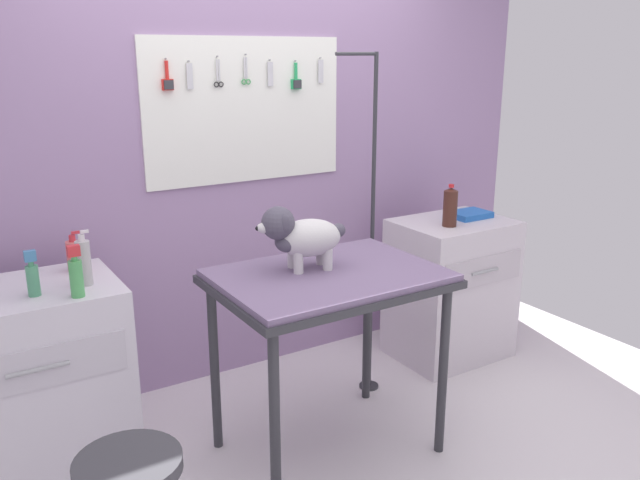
{
  "coord_description": "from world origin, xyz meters",
  "views": [
    {
      "loc": [
        -1.59,
        -2.06,
        1.84
      ],
      "look_at": [
        -0.15,
        0.24,
        1.06
      ],
      "focal_mm": 36.66,
      "sensor_mm": 36.0,
      "label": 1
    }
  ],
  "objects_px": {
    "cabinet_right": "(450,289)",
    "soda_bottle": "(450,207)",
    "dog": "(300,236)",
    "counter_left": "(32,383)",
    "shampoo_bottle": "(33,277)",
    "grooming_arm": "(371,242)",
    "grooming_table": "(328,291)"
  },
  "relations": [
    {
      "from": "grooming_table",
      "to": "shampoo_bottle",
      "type": "height_order",
      "value": "shampoo_bottle"
    },
    {
      "from": "counter_left",
      "to": "shampoo_bottle",
      "type": "relative_size",
      "value": 4.51
    },
    {
      "from": "dog",
      "to": "counter_left",
      "type": "height_order",
      "value": "dog"
    },
    {
      "from": "dog",
      "to": "soda_bottle",
      "type": "bearing_deg",
      "value": 14.42
    },
    {
      "from": "dog",
      "to": "shampoo_bottle",
      "type": "distance_m",
      "value": 1.13
    },
    {
      "from": "grooming_table",
      "to": "counter_left",
      "type": "bearing_deg",
      "value": 155.08
    },
    {
      "from": "grooming_arm",
      "to": "shampoo_bottle",
      "type": "bearing_deg",
      "value": 177.45
    },
    {
      "from": "grooming_arm",
      "to": "soda_bottle",
      "type": "height_order",
      "value": "grooming_arm"
    },
    {
      "from": "cabinet_right",
      "to": "shampoo_bottle",
      "type": "distance_m",
      "value": 2.41
    },
    {
      "from": "grooming_table",
      "to": "cabinet_right",
      "type": "relative_size",
      "value": 1.16
    },
    {
      "from": "grooming_table",
      "to": "dog",
      "type": "distance_m",
      "value": 0.28
    },
    {
      "from": "cabinet_right",
      "to": "grooming_arm",
      "type": "bearing_deg",
      "value": -172.29
    },
    {
      "from": "counter_left",
      "to": "cabinet_right",
      "type": "distance_m",
      "value": 2.41
    },
    {
      "from": "shampoo_bottle",
      "to": "cabinet_right",
      "type": "bearing_deg",
      "value": 0.47
    },
    {
      "from": "counter_left",
      "to": "shampoo_bottle",
      "type": "bearing_deg",
      "value": -65.89
    },
    {
      "from": "grooming_table",
      "to": "grooming_arm",
      "type": "xyz_separation_m",
      "value": [
        0.51,
        0.38,
        0.06
      ]
    },
    {
      "from": "cabinet_right",
      "to": "soda_bottle",
      "type": "height_order",
      "value": "soda_bottle"
    },
    {
      "from": "dog",
      "to": "shampoo_bottle",
      "type": "xyz_separation_m",
      "value": [
        -1.06,
        0.36,
        -0.1
      ]
    },
    {
      "from": "grooming_arm",
      "to": "shampoo_bottle",
      "type": "height_order",
      "value": "grooming_arm"
    },
    {
      "from": "grooming_table",
      "to": "dog",
      "type": "relative_size",
      "value": 2.45
    },
    {
      "from": "dog",
      "to": "counter_left",
      "type": "xyz_separation_m",
      "value": [
        -1.11,
        0.46,
        -0.62
      ]
    },
    {
      "from": "grooming_arm",
      "to": "dog",
      "type": "height_order",
      "value": "grooming_arm"
    },
    {
      "from": "dog",
      "to": "counter_left",
      "type": "relative_size",
      "value": 0.47
    },
    {
      "from": "grooming_table",
      "to": "soda_bottle",
      "type": "height_order",
      "value": "soda_bottle"
    },
    {
      "from": "counter_left",
      "to": "soda_bottle",
      "type": "relative_size",
      "value": 3.54
    },
    {
      "from": "grooming_table",
      "to": "grooming_arm",
      "type": "bearing_deg",
      "value": 36.43
    },
    {
      "from": "dog",
      "to": "cabinet_right",
      "type": "distance_m",
      "value": 1.48
    },
    {
      "from": "grooming_table",
      "to": "counter_left",
      "type": "relative_size",
      "value": 1.15
    },
    {
      "from": "grooming_arm",
      "to": "soda_bottle",
      "type": "bearing_deg",
      "value": 2.06
    },
    {
      "from": "soda_bottle",
      "to": "shampoo_bottle",
      "type": "bearing_deg",
      "value": 178.64
    },
    {
      "from": "grooming_table",
      "to": "grooming_arm",
      "type": "distance_m",
      "value": 0.64
    },
    {
      "from": "grooming_arm",
      "to": "shampoo_bottle",
      "type": "relative_size",
      "value": 9.52
    }
  ]
}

